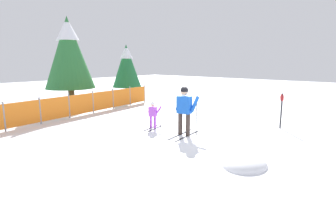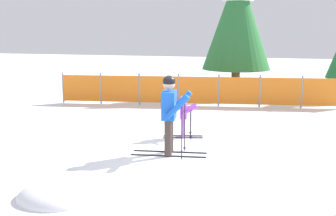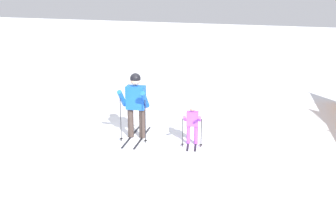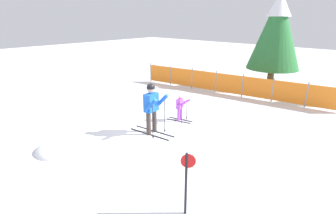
% 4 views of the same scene
% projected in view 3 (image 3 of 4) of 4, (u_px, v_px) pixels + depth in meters
% --- Properties ---
extents(ground_plane, '(60.00, 60.00, 0.00)m').
position_uv_depth(ground_plane, '(125.00, 138.00, 10.70)').
color(ground_plane, white).
extents(skier_adult, '(1.61, 0.76, 1.68)m').
position_uv_depth(skier_adult, '(136.00, 100.00, 10.44)').
color(skier_adult, black).
rests_on(skier_adult, ground_plane).
extents(skier_child, '(0.99, 0.51, 1.03)m').
position_uv_depth(skier_child, '(192.00, 121.00, 10.14)').
color(skier_child, black).
rests_on(skier_child, ground_plane).
extents(snow_mound, '(1.24, 1.05, 0.50)m').
position_uv_depth(snow_mound, '(68.00, 114.00, 12.62)').
color(snow_mound, white).
rests_on(snow_mound, ground_plane).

